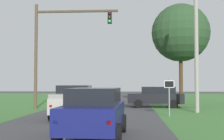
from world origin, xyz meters
TOP-DOWN VIEW (x-y plane):
  - ground_plane at (0.00, 10.00)m, footprint 120.00×120.00m
  - red_suv_near at (1.06, 5.49)m, footprint 2.30×4.54m
  - pickup_truck_lead at (-0.78, 11.54)m, footprint 2.24×4.96m
  - traffic_light at (-3.50, 17.91)m, footprint 6.60×0.40m
  - keep_moving_sign at (4.67, 12.83)m, footprint 0.60×0.09m
  - oak_tree_right at (7.13, 23.79)m, footprint 5.52×5.52m
  - crossing_suv_far at (4.46, 20.05)m, footprint 4.61×2.28m
  - utility_pole_right at (6.86, 15.47)m, footprint 0.28×0.28m

SIDE VIEW (x-z plane):
  - ground_plane at x=0.00m, z-range 0.00..0.00m
  - crossing_suv_far at x=4.46m, z-range 0.05..1.75m
  - red_suv_near at x=1.06m, z-range 0.06..1.85m
  - pickup_truck_lead at x=-0.78m, z-range 0.02..1.89m
  - keep_moving_sign at x=4.67m, z-range 0.32..2.61m
  - utility_pole_right at x=6.86m, z-range 0.00..9.06m
  - traffic_light at x=-3.50m, z-range 1.22..9.46m
  - oak_tree_right at x=7.13m, z-range 2.01..11.60m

